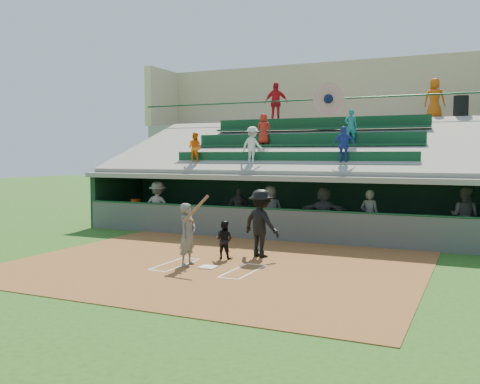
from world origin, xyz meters
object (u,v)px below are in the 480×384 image
at_px(water_cooler, 135,204).
at_px(white_table, 137,217).
at_px(home_plate, 208,267).
at_px(trash_bin, 461,107).
at_px(batter_at_plate, 188,234).
at_px(catcher, 224,240).

bearing_deg(water_cooler, white_table, 93.11).
distance_m(home_plate, water_cooler, 8.81).
height_order(water_cooler, trash_bin, trash_bin).
xyz_separation_m(batter_at_plate, water_cooler, (-5.87, 5.82, 0.11)).
bearing_deg(trash_bin, home_plate, -114.85).
bearing_deg(home_plate, water_cooler, 137.95).
xyz_separation_m(home_plate, water_cooler, (-6.51, 5.87, 0.96)).
xyz_separation_m(batter_at_plate, white_table, (-5.87, 5.90, -0.46)).
bearing_deg(trash_bin, water_cooler, -152.33).
height_order(catcher, trash_bin, trash_bin).
bearing_deg(home_plate, trash_bin, 65.15).
height_order(batter_at_plate, white_table, batter_at_plate).
bearing_deg(home_plate, batter_at_plate, 175.84).
xyz_separation_m(white_table, water_cooler, (0.00, -0.08, 0.57)).
relative_size(batter_at_plate, trash_bin, 2.13).
relative_size(batter_at_plate, water_cooler, 4.93).
bearing_deg(white_table, home_plate, -38.09).
relative_size(home_plate, white_table, 0.50).
bearing_deg(trash_bin, catcher, -117.96).
bearing_deg(home_plate, catcher, 96.68).
distance_m(white_table, trash_bin, 14.49).
relative_size(water_cooler, trash_bin, 0.43).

